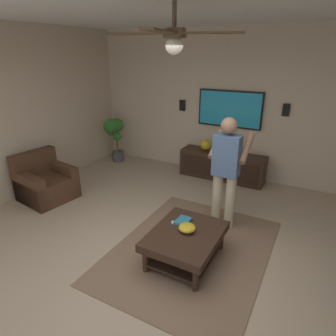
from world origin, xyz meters
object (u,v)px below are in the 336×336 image
object	(u,v)px
media_console	(222,166)
potted_plant_tall	(114,132)
wall_speaker_left	(286,110)
ceiling_fan	(174,37)
tv	(230,109)
bowl	(187,228)
book	(183,221)
remote_white	(177,223)
remote_black	(188,232)
armchair	(46,183)
coffee_table	(186,240)
person_standing	(226,167)
wall_speaker_right	(182,105)
vase_round	(206,145)

from	to	relation	value
media_console	potted_plant_tall	bearing A→B (deg)	-85.37
wall_speaker_left	ceiling_fan	bearing A→B (deg)	168.58
tv	wall_speaker_left	size ratio (longest dim) A/B	5.79
bowl	book	xyz separation A→B (m)	(0.16, 0.13, -0.03)
remote_white	remote_black	xyz separation A→B (m)	(-0.12, -0.20, 0.00)
armchair	wall_speaker_left	size ratio (longest dim) A/B	4.16
wall_speaker_left	ceiling_fan	distance (m)	3.44
coffee_table	media_console	size ratio (longest dim) A/B	0.59
person_standing	remote_white	bearing A→B (deg)	160.28
armchair	ceiling_fan	distance (m)	3.70
media_console	wall_speaker_right	xyz separation A→B (m)	(0.25, 1.03, 1.10)
book	vase_round	distance (m)	2.59
coffee_table	wall_speaker_left	world-z (taller)	wall_speaker_left
wall_speaker_right	ceiling_fan	world-z (taller)	ceiling_fan
potted_plant_tall	remote_white	size ratio (longest dim) A/B	6.79
remote_black	wall_speaker_right	distance (m)	3.42
remote_white	vase_round	size ratio (longest dim) A/B	0.68
tv	bowl	size ratio (longest dim) A/B	6.10
coffee_table	remote_white	size ratio (longest dim) A/B	6.67
coffee_table	remote_black	distance (m)	0.12
armchair	ceiling_fan	bearing A→B (deg)	-4.21
potted_plant_tall	bowl	distance (m)	3.86
person_standing	ceiling_fan	distance (m)	2.08
bowl	coffee_table	bearing A→B (deg)	178.23
person_standing	potted_plant_tall	size ratio (longest dim) A/B	1.61
person_standing	potted_plant_tall	world-z (taller)	person_standing
potted_plant_tall	remote_white	world-z (taller)	potted_plant_tall
armchair	bowl	bearing A→B (deg)	1.79
person_standing	wall_speaker_left	distance (m)	2.04
remote_white	book	xyz separation A→B (m)	(0.07, -0.05, 0.01)
person_standing	book	bearing A→B (deg)	161.70
potted_plant_tall	book	bearing A→B (deg)	-128.54
vase_round	ceiling_fan	distance (m)	3.59
remote_black	ceiling_fan	xyz separation A→B (m)	(-0.27, 0.07, 2.16)
person_standing	wall_speaker_right	bearing A→B (deg)	40.38
coffee_table	remote_white	distance (m)	0.25
remote_white	vase_round	xyz separation A→B (m)	(2.56, 0.64, 0.25)
coffee_table	remote_black	bearing A→B (deg)	-80.01
tv	potted_plant_tall	size ratio (longest dim) A/B	1.25
vase_round	wall_speaker_left	distance (m)	1.64
remote_black	wall_speaker_left	world-z (taller)	wall_speaker_left
media_console	bowl	world-z (taller)	media_console
potted_plant_tall	ceiling_fan	distance (m)	4.42
coffee_table	person_standing	size ratio (longest dim) A/B	0.61
remote_white	wall_speaker_left	bearing A→B (deg)	54.39
wall_speaker_left	book	bearing A→B (deg)	165.06
person_standing	potted_plant_tall	distance (m)	3.46
media_console	wall_speaker_right	bearing A→B (deg)	-103.79
remote_black	vase_round	bearing A→B (deg)	-43.58
bowl	tv	bearing A→B (deg)	8.65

